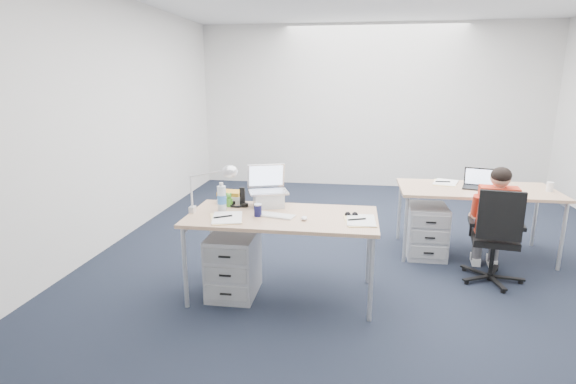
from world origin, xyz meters
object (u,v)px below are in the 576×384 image
Objects in this scene: wireless_keyboard at (276,215)px; headphones at (238,204)px; desk_near at (282,220)px; can_koozie at (258,210)px; bear_figurine at (229,200)px; dark_laptop at (479,178)px; sunglasses at (351,215)px; silver_laptop at (268,187)px; drawer_pedestal_near at (234,264)px; office_chair at (493,255)px; desk_far at (477,193)px; far_cup at (550,187)px; seated_person at (493,221)px; water_bottle at (222,196)px; drawer_pedestal_far at (426,231)px; book_stack at (231,197)px; desk_lamp at (206,188)px; computer_mouse at (304,218)px; cordless_phone at (242,197)px.

wireless_keyboard is 0.49m from headphones.
desk_near is 0.23m from can_koozie.
bear_figurine is 2.63m from dark_laptop.
sunglasses is (1.03, -0.18, -0.00)m from headphones.
headphones is (-0.28, -0.03, -0.16)m from silver_laptop.
office_chair is at bearing 14.43° from drawer_pedestal_near.
bear_figurine is (-0.32, 0.25, 0.01)m from can_koozie.
far_cup reaches higher than desk_far.
desk_near is 2.04m from seated_person.
bear_figurine reaches higher than headphones.
water_bottle reaches higher than dark_laptop.
office_chair is 7.01× the size of bear_figurine.
book_stack reaches higher than drawer_pedestal_far.
far_cup is (2.79, 1.31, -0.00)m from can_koozie.
silver_laptop reaches higher than wireless_keyboard.
desk_far is 6.99× the size of book_stack.
bear_figurine is at bearing 141.76° from can_koozie.
office_chair is 3.01× the size of dark_laptop.
dark_laptop is (2.44, 0.90, 0.06)m from book_stack.
far_cup is (3.24, 1.28, -0.17)m from desk_lamp.
computer_mouse is at bearing -25.31° from bear_figurine.
cordless_phone reaches higher than desk_far.
headphones is (-0.02, 0.28, 0.47)m from drawer_pedestal_near.
desk_near is 0.58m from water_bottle.
desk_near is at bearing -130.11° from dark_laptop.
can_koozie is 0.82× the size of bear_figurine.
wireless_keyboard is 0.25m from computer_mouse.
dark_laptop reaches higher than bear_figurine.
drawer_pedestal_far is 2.05m from can_koozie.
office_chair is 2.56m from water_bottle.
desk_far reaches higher than drawer_pedestal_far.
silver_laptop is at bearing 128.03° from computer_mouse.
can_koozie is (-2.11, -0.77, 0.24)m from seated_person.
seated_person reaches higher than book_stack.
seated_person is 3.45× the size of wireless_keyboard.
seated_person is 1.91m from computer_mouse.
desk_lamp is (-0.85, 0.07, 0.21)m from computer_mouse.
far_cup is at bearing 15.45° from dark_laptop.
book_stack is (-0.38, 0.09, -0.13)m from silver_laptop.
sunglasses is at bearing 15.35° from computer_mouse.
silver_laptop is at bearing 126.31° from wireless_keyboard.
drawer_pedestal_near is 0.60m from water_bottle.
headphones is at bearing 28.01° from bear_figurine.
bear_figurine is 1.16× the size of sunglasses.
office_chair is at bearing 14.03° from computer_mouse.
desk_far is 0.66m from drawer_pedestal_far.
computer_mouse is (-1.69, -1.38, 0.06)m from desk_far.
desk_lamp is at bearing -157.30° from seated_person.
can_koozie is 0.41m from bear_figurine.
desk_near is 12.25× the size of bear_figurine.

